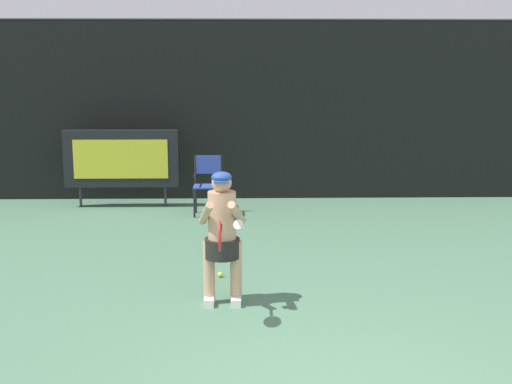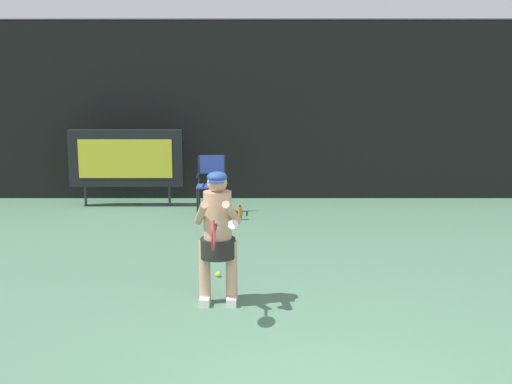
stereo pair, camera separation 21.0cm
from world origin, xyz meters
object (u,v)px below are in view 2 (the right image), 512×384
(water_bottle, at_px, (242,213))
(tennis_player, at_px, (219,232))
(umpire_chair, at_px, (213,181))
(tennis_ball_loose, at_px, (220,274))
(tennis_racket, at_px, (215,235))
(scoreboard, at_px, (128,158))

(water_bottle, xyz_separation_m, tennis_player, (-0.14, -4.21, 0.70))
(umpire_chair, distance_m, tennis_player, 4.72)
(tennis_player, relative_size, tennis_ball_loose, 21.99)
(umpire_chair, relative_size, tennis_racket, 1.79)
(umpire_chair, height_order, tennis_player, tennis_player)
(water_bottle, xyz_separation_m, tennis_racket, (-0.14, -4.88, 0.84))
(scoreboard, height_order, water_bottle, scoreboard)
(tennis_racket, bearing_deg, scoreboard, 128.74)
(tennis_racket, distance_m, tennis_ball_loose, 1.86)
(scoreboard, distance_m, water_bottle, 2.67)
(water_bottle, bearing_deg, tennis_player, -91.87)
(water_bottle, relative_size, tennis_player, 0.18)
(umpire_chair, xyz_separation_m, tennis_racket, (0.39, -5.37, 0.34))
(tennis_player, xyz_separation_m, tennis_racket, (-0.00, -0.67, 0.14))
(umpire_chair, bearing_deg, tennis_racket, -85.81)
(tennis_player, bearing_deg, tennis_ball_loose, 93.62)
(scoreboard, height_order, umpire_chair, scoreboard)
(water_bottle, distance_m, tennis_ball_loose, 3.27)
(scoreboard, bearing_deg, water_bottle, -28.55)
(scoreboard, xyz_separation_m, tennis_racket, (2.10, -6.09, 0.01))
(tennis_player, height_order, tennis_ball_loose, tennis_player)
(scoreboard, relative_size, tennis_ball_loose, 32.35)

